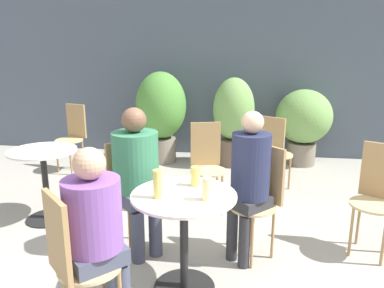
# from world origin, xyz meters

# --- Properties ---
(ground_plane) EXTENTS (20.00, 20.00, 0.00)m
(ground_plane) POSITION_xyz_m (0.00, 0.00, 0.00)
(ground_plane) COLOR #9E998E
(storefront_wall) EXTENTS (10.00, 0.06, 3.00)m
(storefront_wall) POSITION_xyz_m (0.00, 3.59, 1.50)
(storefront_wall) COLOR #4C5666
(storefront_wall) RESTS_ON ground_plane
(cafe_table_near) EXTENTS (0.73, 0.73, 0.73)m
(cafe_table_near) POSITION_xyz_m (-0.10, -0.05, 0.53)
(cafe_table_near) COLOR black
(cafe_table_near) RESTS_ON ground_plane
(cafe_table_far) EXTENTS (0.66, 0.66, 0.73)m
(cafe_table_far) POSITION_xyz_m (-1.65, 0.89, 0.51)
(cafe_table_far) COLOR black
(cafe_table_far) RESTS_ON ground_plane
(bistro_chair_0) EXTENTS (0.43, 0.43, 0.93)m
(bistro_chair_0) POSITION_xyz_m (0.44, 0.52, 0.56)
(bistro_chair_0) COLOR tan
(bistro_chair_0) RESTS_ON ground_plane
(bistro_chair_1) EXTENTS (0.43, 0.43, 0.93)m
(bistro_chair_1) POSITION_xyz_m (-0.66, 0.50, 0.56)
(bistro_chair_1) COLOR tan
(bistro_chair_1) RESTS_ON ground_plane
(bistro_chair_2) EXTENTS (0.43, 0.43, 0.93)m
(bistro_chair_2) POSITION_xyz_m (-0.65, -0.61, 0.56)
(bistro_chair_2) COLOR tan
(bistro_chair_2) RESTS_ON ground_plane
(bistro_chair_3) EXTENTS (0.40, 0.41, 0.93)m
(bistro_chair_3) POSITION_xyz_m (-2.08, 2.45, 0.56)
(bistro_chair_3) COLOR tan
(bistro_chair_3) RESTS_ON ground_plane
(bistro_chair_4) EXTENTS (0.42, 0.43, 0.93)m
(bistro_chair_4) POSITION_xyz_m (0.65, 1.95, 0.56)
(bistro_chair_4) COLOR tan
(bistro_chair_4) RESTS_ON ground_plane
(bistro_chair_5) EXTENTS (0.42, 0.43, 0.93)m
(bistro_chair_5) POSITION_xyz_m (1.41, 0.71, 0.56)
(bistro_chair_5) COLOR tan
(bistro_chair_5) RESTS_ON ground_plane
(bistro_chair_6) EXTENTS (0.40, 0.41, 0.93)m
(bistro_chair_6) POSITION_xyz_m (-0.09, 1.40, 0.56)
(bistro_chair_6) COLOR tan
(bistro_chair_6) RESTS_ON ground_plane
(seated_person_0) EXTENTS (0.39, 0.39, 1.24)m
(seated_person_0) POSITION_xyz_m (0.34, 0.41, 0.74)
(seated_person_0) COLOR #2D2D33
(seated_person_0) RESTS_ON ground_plane
(seated_person_1) EXTENTS (0.48, 0.47, 1.25)m
(seated_person_1) POSITION_xyz_m (-0.56, 0.40, 0.73)
(seated_person_1) COLOR #42475B
(seated_person_1) RESTS_ON ground_plane
(seated_person_2) EXTENTS (0.42, 0.42, 1.17)m
(seated_person_2) POSITION_xyz_m (-0.54, -0.50, 0.70)
(seated_person_2) COLOR #42475B
(seated_person_2) RESTS_ON ground_plane
(beer_glass_0) EXTENTS (0.07, 0.07, 0.14)m
(beer_glass_0) POSITION_xyz_m (-0.04, 0.13, 0.80)
(beer_glass_0) COLOR #DBC65B
(beer_glass_0) RESTS_ON cafe_table_near
(beer_glass_1) EXTENTS (0.06, 0.06, 0.19)m
(beer_glass_1) POSITION_xyz_m (-0.26, -0.13, 0.83)
(beer_glass_1) COLOR #DBC65B
(beer_glass_1) RESTS_ON cafe_table_near
(beer_glass_2) EXTENTS (0.07, 0.07, 0.15)m
(beer_glass_2) POSITION_xyz_m (0.06, -0.12, 0.81)
(beer_glass_2) COLOR beige
(beer_glass_2) RESTS_ON cafe_table_near
(potted_plant_0) EXTENTS (0.75, 0.75, 1.36)m
(potted_plant_0) POSITION_xyz_m (-0.94, 3.01, 0.79)
(potted_plant_0) COLOR slate
(potted_plant_0) RESTS_ON ground_plane
(potted_plant_1) EXTENTS (0.60, 0.60, 1.29)m
(potted_plant_1) POSITION_xyz_m (0.14, 2.98, 0.73)
(potted_plant_1) COLOR brown
(potted_plant_1) RESTS_ON ground_plane
(potted_plant_2) EXTENTS (0.81, 0.81, 1.12)m
(potted_plant_2) POSITION_xyz_m (1.15, 3.16, 0.67)
(potted_plant_2) COLOR slate
(potted_plant_2) RESTS_ON ground_plane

